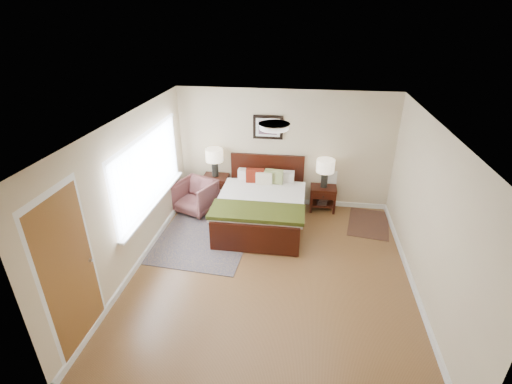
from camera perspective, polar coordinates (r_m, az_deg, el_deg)
floor at (r=6.28m, az=2.31°, el=-12.07°), size 5.00×5.00×0.00m
back_wall at (r=7.88m, az=4.38°, el=6.57°), size 4.50×0.04×2.50m
front_wall at (r=3.60m, az=-1.75°, el=-20.88°), size 4.50×0.04×2.50m
left_wall at (r=6.19m, az=-18.66°, el=-0.48°), size 0.04×5.00×2.50m
right_wall at (r=5.86m, az=25.03°, el=-3.23°), size 0.04×5.00×2.50m
ceiling at (r=5.12m, az=2.81°, el=10.47°), size 4.50×5.00×0.02m
window at (r=6.69m, az=-15.89°, el=3.12°), size 0.11×2.72×1.32m
door at (r=5.01m, az=-26.69°, el=-11.26°), size 0.06×1.00×2.18m
ceil_fixture at (r=5.13m, az=2.81°, el=10.10°), size 0.44×0.44×0.08m
bed at (r=7.28m, az=0.85°, el=-1.43°), size 1.70×2.06×1.11m
wall_art at (r=7.73m, az=1.85°, el=9.91°), size 0.62×0.05×0.50m
nightstand_left at (r=8.14m, az=-6.25°, el=1.58°), size 0.54×0.49×0.64m
nightstand_right at (r=8.01m, az=10.25°, el=-0.58°), size 0.54×0.40×0.53m
lamp_left at (r=7.94m, az=-6.41°, el=5.33°), size 0.37×0.37×0.61m
lamp_right at (r=7.76m, az=10.62°, el=3.67°), size 0.37×0.37×0.61m
armchair at (r=7.94m, az=-9.27°, el=-0.66°), size 0.97×0.98×0.69m
rug_persian at (r=7.29m, az=-7.52°, el=-6.19°), size 1.85×2.50×0.01m
rug_navy at (r=7.87m, az=16.91°, el=-4.61°), size 0.95×1.27×0.01m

